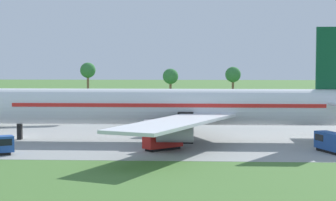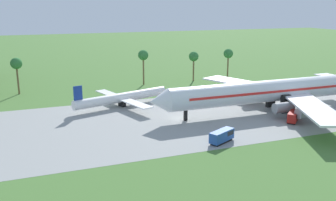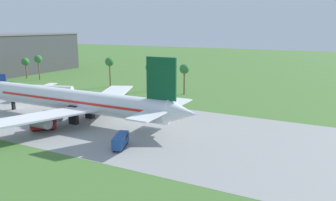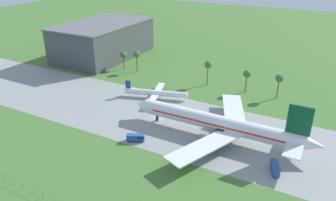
{
  "view_description": "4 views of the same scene",
  "coord_description": "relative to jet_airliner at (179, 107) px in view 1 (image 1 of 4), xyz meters",
  "views": [
    {
      "loc": [
        30.22,
        -98.66,
        12.85
      ],
      "look_at": [
        25.01,
        -2.2,
        6.44
      ],
      "focal_mm": 65.0,
      "sensor_mm": 36.0,
      "label": 1
    },
    {
      "loc": [
        -34.13,
        -82.65,
        27.44
      ],
      "look_at": [
        -3.68,
        -2.2,
        5.44
      ],
      "focal_mm": 40.0,
      "sensor_mm": 36.0,
      "label": 2
    },
    {
      "loc": [
        86.76,
        -66.51,
        24.74
      ],
      "look_at": [
        53.7,
        -2.2,
        8.31
      ],
      "focal_mm": 35.0,
      "sensor_mm": 36.0,
      "label": 3
    },
    {
      "loc": [
        58.48,
        -99.92,
        61.12
      ],
      "look_at": [
        1.84,
        5.0,
        6.0
      ],
      "focal_mm": 35.0,
      "sensor_mm": 36.0,
      "label": 4
    }
  ],
  "objects": [
    {
      "name": "ground_plane",
      "position": [
        -26.69,
        2.2,
        -5.37
      ],
      "size": [
        600.0,
        600.0,
        0.0
      ],
      "primitive_type": "plane",
      "color": "#477233"
    },
    {
      "name": "catering_van",
      "position": [
        21.73,
        -11.34,
        -3.89
      ],
      "size": [
        4.04,
        6.66,
        2.77
      ],
      "color": "black",
      "rests_on": "ground_plane"
    },
    {
      "name": "taxiway_strip",
      "position": [
        -26.69,
        2.2,
        -5.36
      ],
      "size": [
        320.0,
        44.0,
        0.02
      ],
      "color": "gray",
      "rests_on": "ground_plane"
    },
    {
      "name": "baggage_tug",
      "position": [
        -1.72,
        -10.17,
        -4.01
      ],
      "size": [
        5.74,
        5.45,
        2.53
      ],
      "color": "black",
      "rests_on": "ground_plane"
    },
    {
      "name": "palm_tree_row",
      "position": [
        -30.43,
        44.32,
        3.77
      ],
      "size": [
        87.5,
        3.6,
        12.32
      ],
      "color": "brown",
      "rests_on": "ground_plane"
    },
    {
      "name": "jet_airliner",
      "position": [
        0.0,
        0.0,
        0.0
      ],
      "size": [
        69.14,
        58.08,
        18.06
      ],
      "color": "white",
      "rests_on": "ground_plane"
    }
  ]
}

